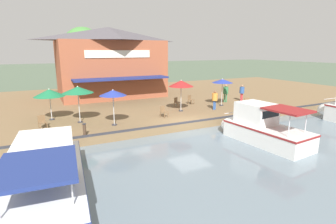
{
  "coord_description": "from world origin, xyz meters",
  "views": [
    {
      "loc": [
        14.99,
        -9.11,
        5.51
      ],
      "look_at": [
        -1.0,
        -1.2,
        1.3
      ],
      "focal_mm": 28.0,
      "sensor_mm": 36.0,
      "label": 1
    }
  ],
  "objects_px": {
    "patio_umbrella_mid_patio_right": "(222,81)",
    "person_at_quay_edge": "(215,98)",
    "patio_umbrella_far_corner": "(113,93)",
    "cafe_chair_under_first_umbrella": "(247,102)",
    "tree_upstream_bank": "(82,49)",
    "patio_umbrella_mid_patio_left": "(181,83)",
    "waterfront_restaurant": "(110,62)",
    "cafe_chair_mid_patio": "(190,99)",
    "motorboat_outer_channel": "(47,172)",
    "cafe_chair_far_corner_seat": "(177,102)",
    "mooring_post": "(84,130)",
    "person_near_entrance": "(226,91)",
    "person_mid_patio": "(242,91)",
    "cafe_chair_facing_river": "(164,111)",
    "patio_umbrella_back_row": "(49,93)",
    "motorboat_mid_row": "(259,127)",
    "patio_umbrella_near_quay_edge": "(78,90)",
    "cafe_chair_beside_entrance": "(42,121)"
  },
  "relations": [
    {
      "from": "waterfront_restaurant",
      "to": "tree_upstream_bank",
      "type": "xyz_separation_m",
      "value": [
        -4.59,
        -2.1,
        1.4
      ]
    },
    {
      "from": "person_mid_patio",
      "to": "mooring_post",
      "type": "relative_size",
      "value": 2.15
    },
    {
      "from": "patio_umbrella_far_corner",
      "to": "cafe_chair_far_corner_seat",
      "type": "bearing_deg",
      "value": 116.37
    },
    {
      "from": "cafe_chair_under_first_umbrella",
      "to": "motorboat_mid_row",
      "type": "bearing_deg",
      "value": -37.48
    },
    {
      "from": "patio_umbrella_mid_patio_right",
      "to": "person_at_quay_edge",
      "type": "height_order",
      "value": "patio_umbrella_mid_patio_right"
    },
    {
      "from": "person_mid_patio",
      "to": "motorboat_outer_channel",
      "type": "xyz_separation_m",
      "value": [
        9.05,
        -17.95,
        -0.76
      ]
    },
    {
      "from": "motorboat_outer_channel",
      "to": "patio_umbrella_mid_patio_right",
      "type": "bearing_deg",
      "value": 118.83
    },
    {
      "from": "cafe_chair_mid_patio",
      "to": "mooring_post",
      "type": "relative_size",
      "value": 1.13
    },
    {
      "from": "patio_umbrella_mid_patio_left",
      "to": "tree_upstream_bank",
      "type": "distance_m",
      "value": 16.0
    },
    {
      "from": "patio_umbrella_far_corner",
      "to": "person_mid_patio",
      "type": "xyz_separation_m",
      "value": [
        -2.89,
        13.59,
        -1.19
      ]
    },
    {
      "from": "patio_umbrella_far_corner",
      "to": "cafe_chair_under_first_umbrella",
      "type": "relative_size",
      "value": 2.86
    },
    {
      "from": "cafe_chair_far_corner_seat",
      "to": "mooring_post",
      "type": "relative_size",
      "value": 1.13
    },
    {
      "from": "cafe_chair_under_first_umbrella",
      "to": "motorboat_outer_channel",
      "type": "xyz_separation_m",
      "value": [
        6.55,
        -16.39,
        -0.23
      ]
    },
    {
      "from": "motorboat_outer_channel",
      "to": "patio_umbrella_mid_patio_left",
      "type": "bearing_deg",
      "value": 126.97
    },
    {
      "from": "patio_umbrella_near_quay_edge",
      "to": "tree_upstream_bank",
      "type": "relative_size",
      "value": 0.34
    },
    {
      "from": "waterfront_restaurant",
      "to": "cafe_chair_far_corner_seat",
      "type": "bearing_deg",
      "value": 22.71
    },
    {
      "from": "mooring_post",
      "to": "tree_upstream_bank",
      "type": "xyz_separation_m",
      "value": [
        -17.97,
        2.93,
        4.72
      ]
    },
    {
      "from": "cafe_chair_mid_patio",
      "to": "motorboat_outer_channel",
      "type": "bearing_deg",
      "value": -51.66
    },
    {
      "from": "patio_umbrella_mid_patio_right",
      "to": "person_near_entrance",
      "type": "bearing_deg",
      "value": 130.5
    },
    {
      "from": "patio_umbrella_mid_patio_right",
      "to": "cafe_chair_beside_entrance",
      "type": "xyz_separation_m",
      "value": [
        0.66,
        -14.78,
        -1.76
      ]
    },
    {
      "from": "waterfront_restaurant",
      "to": "tree_upstream_bank",
      "type": "bearing_deg",
      "value": -155.48
    },
    {
      "from": "patio_umbrella_back_row",
      "to": "person_at_quay_edge",
      "type": "distance_m",
      "value": 12.83
    },
    {
      "from": "waterfront_restaurant",
      "to": "tree_upstream_bank",
      "type": "relative_size",
      "value": 1.46
    },
    {
      "from": "patio_umbrella_near_quay_edge",
      "to": "person_near_entrance",
      "type": "bearing_deg",
      "value": 95.91
    },
    {
      "from": "patio_umbrella_near_quay_edge",
      "to": "mooring_post",
      "type": "bearing_deg",
      "value": -3.56
    },
    {
      "from": "cafe_chair_under_first_umbrella",
      "to": "person_near_entrance",
      "type": "distance_m",
      "value": 2.83
    },
    {
      "from": "cafe_chair_under_first_umbrella",
      "to": "tree_upstream_bank",
      "type": "bearing_deg",
      "value": -145.08
    },
    {
      "from": "patio_umbrella_mid_patio_left",
      "to": "person_mid_patio",
      "type": "bearing_deg",
      "value": 99.15
    },
    {
      "from": "waterfront_restaurant",
      "to": "motorboat_outer_channel",
      "type": "height_order",
      "value": "waterfront_restaurant"
    },
    {
      "from": "cafe_chair_facing_river",
      "to": "person_at_quay_edge",
      "type": "bearing_deg",
      "value": 94.77
    },
    {
      "from": "person_near_entrance",
      "to": "tree_upstream_bank",
      "type": "height_order",
      "value": "tree_upstream_bank"
    },
    {
      "from": "cafe_chair_facing_river",
      "to": "tree_upstream_bank",
      "type": "bearing_deg",
      "value": -168.96
    },
    {
      "from": "person_at_quay_edge",
      "to": "mooring_post",
      "type": "xyz_separation_m",
      "value": [
        2.34,
        -11.02,
        -0.64
      ]
    },
    {
      "from": "patio_umbrella_back_row",
      "to": "cafe_chair_mid_patio",
      "type": "xyz_separation_m",
      "value": [
        -0.44,
        11.96,
        -1.5
      ]
    },
    {
      "from": "cafe_chair_mid_patio",
      "to": "patio_umbrella_far_corner",
      "type": "bearing_deg",
      "value": -65.14
    },
    {
      "from": "motorboat_mid_row",
      "to": "patio_umbrella_mid_patio_left",
      "type": "bearing_deg",
      "value": -168.05
    },
    {
      "from": "person_mid_patio",
      "to": "mooring_post",
      "type": "bearing_deg",
      "value": -74.56
    },
    {
      "from": "waterfront_restaurant",
      "to": "cafe_chair_far_corner_seat",
      "type": "relative_size",
      "value": 13.09
    },
    {
      "from": "motorboat_outer_channel",
      "to": "tree_upstream_bank",
      "type": "bearing_deg",
      "value": 167.24
    },
    {
      "from": "person_near_entrance",
      "to": "cafe_chair_facing_river",
      "type": "bearing_deg",
      "value": -71.25
    },
    {
      "from": "motorboat_mid_row",
      "to": "mooring_post",
      "type": "xyz_separation_m",
      "value": [
        -3.98,
        -9.71,
        0.08
      ]
    },
    {
      "from": "cafe_chair_mid_patio",
      "to": "person_near_entrance",
      "type": "relative_size",
      "value": 0.49
    },
    {
      "from": "waterfront_restaurant",
      "to": "patio_umbrella_mid_patio_right",
      "type": "bearing_deg",
      "value": 37.36
    },
    {
      "from": "patio_umbrella_mid_patio_right",
      "to": "person_near_entrance",
      "type": "relative_size",
      "value": 1.42
    },
    {
      "from": "cafe_chair_far_corner_seat",
      "to": "person_at_quay_edge",
      "type": "xyz_separation_m",
      "value": [
        2.34,
        2.35,
        0.54
      ]
    },
    {
      "from": "cafe_chair_facing_river",
      "to": "waterfront_restaurant",
      "type": "bearing_deg",
      "value": -174.83
    },
    {
      "from": "motorboat_mid_row",
      "to": "cafe_chair_mid_patio",
      "type": "bearing_deg",
      "value": 175.57
    },
    {
      "from": "cafe_chair_under_first_umbrella",
      "to": "tree_upstream_bank",
      "type": "xyz_separation_m",
      "value": [
        -16.12,
        -11.25,
        4.63
      ]
    },
    {
      "from": "patio_umbrella_mid_patio_left",
      "to": "mooring_post",
      "type": "bearing_deg",
      "value": -69.09
    },
    {
      "from": "motorboat_mid_row",
      "to": "cafe_chair_facing_river",
      "type": "bearing_deg",
      "value": -148.32
    }
  ]
}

